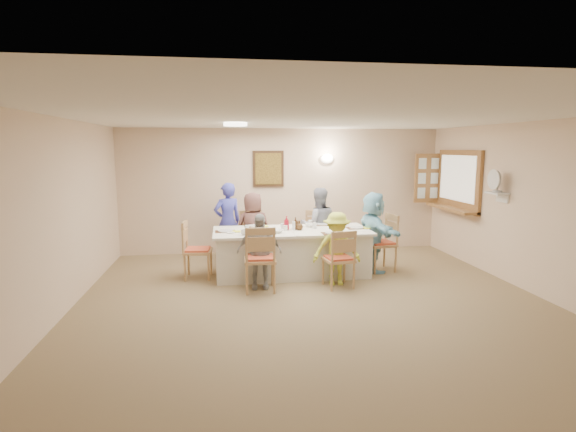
{
  "coord_description": "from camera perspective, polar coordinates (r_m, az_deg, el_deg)",
  "views": [
    {
      "loc": [
        -1.21,
        -5.53,
        2.12
      ],
      "look_at": [
        -0.2,
        1.4,
        1.05
      ],
      "focal_mm": 28.0,
      "sensor_mm": 36.0,
      "label": 1
    }
  ],
  "objects": [
    {
      "name": "ground",
      "position": [
        6.05,
        3.87,
        -11.86
      ],
      "size": [
        7.0,
        7.0,
        0.0
      ],
      "primitive_type": "plane",
      "color": "olive"
    },
    {
      "name": "room_walls",
      "position": [
        5.7,
        4.02,
        2.56
      ],
      "size": [
        7.0,
        7.0,
        7.0
      ],
      "color": "beige",
      "rests_on": "ground"
    },
    {
      "name": "wall_picture",
      "position": [
        9.05,
        -2.52,
        6.01
      ],
      "size": [
        0.62,
        0.05,
        0.72
      ],
      "color": "#3B2414",
      "rests_on": "room_walls"
    },
    {
      "name": "wall_sconce",
      "position": [
        9.22,
        4.99,
        7.28
      ],
      "size": [
        0.26,
        0.09,
        0.18
      ],
      "primitive_type": "ellipsoid",
      "color": "white",
      "rests_on": "room_walls"
    },
    {
      "name": "ceiling_light",
      "position": [
        7.05,
        -6.7,
        11.47
      ],
      "size": [
        0.36,
        0.36,
        0.05
      ],
      "primitive_type": "cylinder",
      "color": "white",
      "rests_on": "room_walls"
    },
    {
      "name": "serving_hatch",
      "position": [
        9.1,
        20.85,
        4.21
      ],
      "size": [
        0.06,
        1.5,
        1.15
      ],
      "primitive_type": "cube",
      "color": "#956236",
      "rests_on": "room_walls"
    },
    {
      "name": "hatch_sill",
      "position": [
        9.1,
        20.01,
        0.92
      ],
      "size": [
        0.3,
        1.5,
        0.05
      ],
      "primitive_type": "cube",
      "color": "#956236",
      "rests_on": "room_walls"
    },
    {
      "name": "shutter_door",
      "position": [
        9.66,
        17.31,
        4.61
      ],
      "size": [
        0.55,
        0.04,
        1.0
      ],
      "primitive_type": "cube",
      "color": "#956236",
      "rests_on": "room_walls"
    },
    {
      "name": "fan_shelf",
      "position": [
        7.92,
        25.03,
        2.65
      ],
      "size": [
        0.22,
        0.36,
        0.03
      ],
      "primitive_type": "cube",
      "color": "white",
      "rests_on": "room_walls"
    },
    {
      "name": "desk_fan",
      "position": [
        7.89,
        24.91,
        3.73
      ],
      "size": [
        0.3,
        0.3,
        0.28
      ],
      "primitive_type": null,
      "color": "#A5A5A8",
      "rests_on": "fan_shelf"
    },
    {
      "name": "dining_table",
      "position": [
        7.57,
        0.47,
        -4.6
      ],
      "size": [
        2.6,
        1.1,
        0.76
      ],
      "primitive_type": "cube",
      "color": "beige",
      "rests_on": "ground"
    },
    {
      "name": "chair_back_left",
      "position": [
        8.26,
        -4.5,
        -2.74
      ],
      "size": [
        0.51,
        0.51,
        0.97
      ],
      "primitive_type": null,
      "rotation": [
        0.0,
        0.0,
        0.11
      ],
      "color": "tan",
      "rests_on": "ground"
    },
    {
      "name": "chair_back_right",
      "position": [
        8.43,
        3.68,
        -2.59
      ],
      "size": [
        0.52,
        0.52,
        0.95
      ],
      "primitive_type": null,
      "rotation": [
        0.0,
        0.0,
        -0.15
      ],
      "color": "tan",
      "rests_on": "ground"
    },
    {
      "name": "chair_front_left",
      "position": [
        6.7,
        -3.58,
        -5.32
      ],
      "size": [
        0.5,
        0.5,
        1.0
      ],
      "primitive_type": null,
      "rotation": [
        0.0,
        0.0,
        3.1
      ],
      "color": "tan",
      "rests_on": "ground"
    },
    {
      "name": "chair_front_right",
      "position": [
        6.91,
        6.43,
        -5.31
      ],
      "size": [
        0.49,
        0.49,
        0.91
      ],
      "primitive_type": null,
      "rotation": [
        0.0,
        0.0,
        3.28
      ],
      "color": "tan",
      "rests_on": "ground"
    },
    {
      "name": "chair_left_end",
      "position": [
        7.48,
        -11.38,
        -4.2
      ],
      "size": [
        0.49,
        0.49,
        0.95
      ],
      "primitive_type": null,
      "rotation": [
        0.0,
        0.0,
        1.49
      ],
      "color": "tan",
      "rests_on": "ground"
    },
    {
      "name": "chair_right_end",
      "position": [
        7.93,
        11.63,
        -3.32
      ],
      "size": [
        0.54,
        0.54,
        0.99
      ],
      "primitive_type": null,
      "rotation": [
        0.0,
        0.0,
        -1.42
      ],
      "color": "tan",
      "rests_on": "ground"
    },
    {
      "name": "diner_back_left",
      "position": [
        8.11,
        -4.45,
        -1.66
      ],
      "size": [
        0.81,
        0.67,
        1.34
      ],
      "primitive_type": "imported",
      "rotation": [
        0.0,
        0.0,
        3.33
      ],
      "color": "brown",
      "rests_on": "ground"
    },
    {
      "name": "diner_back_right",
      "position": [
        8.27,
        3.87,
        -1.23
      ],
      "size": [
        0.69,
        0.54,
        1.4
      ],
      "primitive_type": "imported",
      "rotation": [
        0.0,
        0.0,
        3.15
      ],
      "color": "#8A8DA0",
      "rests_on": "ground"
    },
    {
      "name": "diner_front_left",
      "position": [
        6.8,
        -3.67,
        -4.48
      ],
      "size": [
        0.72,
        0.39,
        1.15
      ],
      "primitive_type": "imported",
      "rotation": [
        0.0,
        0.0,
        -0.08
      ],
      "color": "#A8A8A8",
      "rests_on": "ground"
    },
    {
      "name": "diner_front_right",
      "position": [
        7.0,
        6.2,
        -4.16
      ],
      "size": [
        0.82,
        0.57,
        1.14
      ],
      "primitive_type": "imported",
      "rotation": [
        0.0,
        0.0,
        -0.1
      ],
      "color": "#D2DF46",
      "rests_on": "ground"
    },
    {
      "name": "diner_right_end",
      "position": [
        7.85,
        10.78,
        -1.98
      ],
      "size": [
        1.37,
        0.69,
        1.38
      ],
      "primitive_type": "imported",
      "rotation": [
        0.0,
        0.0,
        1.68
      ],
      "color": "#91D5EE",
      "rests_on": "ground"
    },
    {
      "name": "caregiver",
      "position": [
        8.55,
        -7.68,
        -0.71
      ],
      "size": [
        0.77,
        0.71,
        1.47
      ],
      "primitive_type": "imported",
      "rotation": [
        0.0,
        0.0,
        3.5
      ],
      "color": "#4044BB",
      "rests_on": "ground"
    },
    {
      "name": "placemat_fl",
      "position": [
        7.02,
        -3.86,
        -2.49
      ],
      "size": [
        0.37,
        0.28,
        0.01
      ],
      "primitive_type": "cube",
      "color": "#472B19",
      "rests_on": "dining_table"
    },
    {
      "name": "plate_fl",
      "position": [
        7.01,
        -3.86,
        -2.41
      ],
      "size": [
        0.22,
        0.22,
        0.01
      ],
      "primitive_type": "cylinder",
      "color": "white",
      "rests_on": "dining_table"
    },
    {
      "name": "napkin_fl",
      "position": [
        6.98,
        -2.35,
        -2.47
      ],
      "size": [
        0.14,
        0.14,
        0.01
      ],
      "primitive_type": "cube",
      "color": "#F7FB35",
      "rests_on": "dining_table"
    },
    {
      "name": "placemat_fr",
      "position": [
        7.21,
        5.71,
        -2.22
      ],
      "size": [
        0.34,
        0.25,
        0.01
      ],
      "primitive_type": "cube",
      "color": "#472B19",
      "rests_on": "dining_table"
    },
    {
      "name": "plate_fr",
      "position": [
        7.2,
        5.71,
        -2.14
      ],
      "size": [
        0.24,
        0.24,
        0.01
      ],
      "primitive_type": "cylinder",
      "color": "white",
      "rests_on": "dining_table"
    },
    {
      "name": "napkin_fr",
      "position": [
        7.2,
        7.19,
        -2.19
      ],
      "size": [
        0.13,
        0.13,
        0.01
      ],
      "primitive_type": "cube",
      "color": "#F7FB35",
      "rests_on": "dining_table"
    },
    {
      "name": "placemat_bl",
      "position": [
        7.84,
        -4.33,
        -1.31
      ],
      "size": [
        0.34,
        0.25,
        0.01
      ],
      "primitive_type": "cube",
      "color": "#472B19",
      "rests_on": "dining_table"
    },
    {
      "name": "plate_bl",
      "position": [
        7.84,
        -4.34,
        -1.24
      ],
      "size": [
        0.24,
        0.24,
        0.01
      ],
      "primitive_type": "cylinder",
      "color": "white",
      "rests_on": "dining_table"
    },
    {
      "name": "napkin_bl",
      "position": [
        7.8,
        -2.99,
        -1.29
      ],
      "size": [
        0.13,
        0.13,
        0.01
      ],
      "primitive_type": "cube",
      "color": "#F7FB35",
      "rests_on": "dining_table"
    },
    {
      "name": "placemat_br",
      "position": [
        8.01,
        4.26,
        -1.1
      ],
      "size": [
        0.35,
        0.26,
        0.01
      ],
      "primitive_type": "cube",
      "color": "#472B19",
      "rests_on": "dining_table"
    },
    {
      "name": "plate_br",
      "position": [
        8.01,
        4.26,
        -1.03
      ],
      "size": [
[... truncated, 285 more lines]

